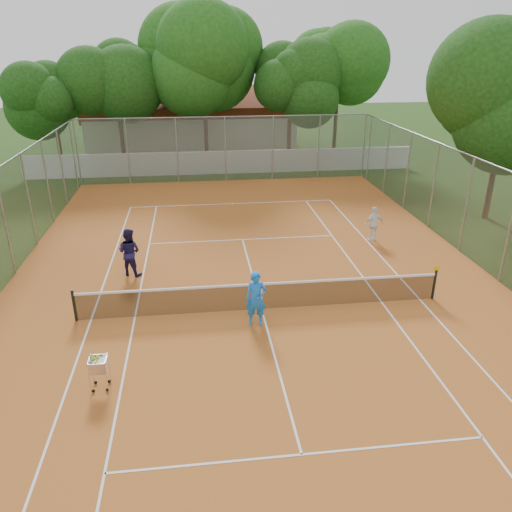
{
  "coord_description": "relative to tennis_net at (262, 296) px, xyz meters",
  "views": [
    {
      "loc": [
        -1.98,
        -14.35,
        8.13
      ],
      "look_at": [
        0.0,
        1.5,
        1.3
      ],
      "focal_mm": 35.0,
      "sensor_mm": 36.0,
      "label": 1
    }
  ],
  "objects": [
    {
      "name": "court_pad",
      "position": [
        0.0,
        0.0,
        -0.5
      ],
      "size": [
        18.0,
        34.0,
        0.02
      ],
      "primitive_type": "cube",
      "color": "#B05E22",
      "rests_on": "ground"
    },
    {
      "name": "clubhouse",
      "position": [
        -2.0,
        29.0,
        1.69
      ],
      "size": [
        16.4,
        9.0,
        4.4
      ],
      "primitive_type": "cube",
      "color": "beige",
      "rests_on": "ground"
    },
    {
      "name": "perimeter_fence",
      "position": [
        0.0,
        0.0,
        1.49
      ],
      "size": [
        18.0,
        34.0,
        4.0
      ],
      "primitive_type": "cube",
      "color": "slate",
      "rests_on": "ground"
    },
    {
      "name": "ball_hopper",
      "position": [
        -4.61,
        -3.55,
        -0.01
      ],
      "size": [
        0.55,
        0.55,
        0.96
      ],
      "primitive_type": "cube",
      "rotation": [
        0.0,
        0.0,
        0.23
      ],
      "color": "silver",
      "rests_on": "court_pad"
    },
    {
      "name": "ground",
      "position": [
        0.0,
        0.0,
        -0.51
      ],
      "size": [
        120.0,
        120.0,
        0.0
      ],
      "primitive_type": "plane",
      "color": "#1B360E",
      "rests_on": "ground"
    },
    {
      "name": "player_near",
      "position": [
        -0.3,
        -0.92,
        0.4
      ],
      "size": [
        0.68,
        0.48,
        1.78
      ],
      "primitive_type": "imported",
      "rotation": [
        0.0,
        0.0,
        -0.09
      ],
      "color": "blue",
      "rests_on": "court_pad"
    },
    {
      "name": "tennis_net",
      "position": [
        0.0,
        0.0,
        0.0
      ],
      "size": [
        11.88,
        0.1,
        0.98
      ],
      "primitive_type": "cube",
      "color": "black",
      "rests_on": "court_pad"
    },
    {
      "name": "boundary_wall",
      "position": [
        0.0,
        19.0,
        0.24
      ],
      "size": [
        26.0,
        0.3,
        1.5
      ],
      "primitive_type": "cube",
      "color": "silver",
      "rests_on": "ground"
    },
    {
      "name": "tropical_trees",
      "position": [
        0.0,
        22.0,
        4.49
      ],
      "size": [
        29.0,
        19.0,
        10.0
      ],
      "primitive_type": "cube",
      "color": "#12380E",
      "rests_on": "ground"
    },
    {
      "name": "court_lines",
      "position": [
        0.0,
        0.0,
        -0.49
      ],
      "size": [
        10.98,
        23.78,
        0.01
      ],
      "primitive_type": "cube",
      "color": "white",
      "rests_on": "court_pad"
    },
    {
      "name": "player_far_left",
      "position": [
        -4.56,
        3.31,
        0.43
      ],
      "size": [
        1.1,
        1.0,
        1.83
      ],
      "primitive_type": "imported",
      "rotation": [
        0.0,
        0.0,
        2.71
      ],
      "color": "#1C1746",
      "rests_on": "court_pad"
    },
    {
      "name": "player_far_right",
      "position": [
        5.73,
        5.54,
        0.3
      ],
      "size": [
        0.98,
        0.55,
        1.58
      ],
      "primitive_type": "imported",
      "rotation": [
        0.0,
        0.0,
        3.33
      ],
      "color": "white",
      "rests_on": "court_pad"
    }
  ]
}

